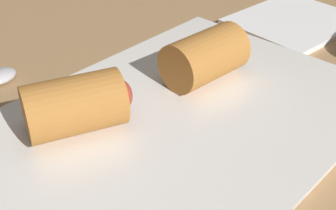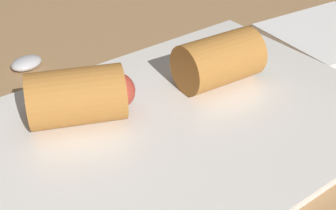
{
  "view_description": "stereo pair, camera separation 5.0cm",
  "coord_description": "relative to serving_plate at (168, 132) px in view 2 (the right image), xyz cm",
  "views": [
    {
      "loc": [
        18.85,
        18.11,
        24.44
      ],
      "look_at": [
        -2.31,
        -1.41,
        5.23
      ],
      "focal_mm": 50.0,
      "sensor_mm": 36.0,
      "label": 1
    },
    {
      "loc": [
        15.15,
        21.48,
        24.44
      ],
      "look_at": [
        -2.31,
        -1.41,
        5.23
      ],
      "focal_mm": 50.0,
      "sensor_mm": 36.0,
      "label": 2
    }
  ],
  "objects": [
    {
      "name": "serving_plate",
      "position": [
        0.0,
        0.0,
        0.0
      ],
      "size": [
        34.77,
        22.89,
        1.5
      ],
      "color": "white",
      "rests_on": "table_surface"
    },
    {
      "name": "spoon",
      "position": [
        6.44,
        -16.85,
        -0.28
      ],
      "size": [
        16.9,
        5.69,
        1.1
      ],
      "color": "silver",
      "rests_on": "table_surface"
    },
    {
      "name": "roll_front_left",
      "position": [
        -7.54,
        -2.25,
        2.9
      ],
      "size": [
        7.98,
        4.88,
        4.32
      ],
      "color": "#B77533",
      "rests_on": "serving_plate"
    },
    {
      "name": "napkin",
      "position": [
        -26.2,
        -4.14,
        -0.46
      ],
      "size": [
        14.64,
        12.82,
        0.6
      ],
      "color": "white",
      "rests_on": "table_surface"
    },
    {
      "name": "table_surface",
      "position": [
        2.31,
        1.41,
        -1.76
      ],
      "size": [
        180.0,
        140.0,
        2.0
      ],
      "color": "#A87F54",
      "rests_on": "ground"
    },
    {
      "name": "roll_front_right",
      "position": [
        4.73,
        -4.35,
        2.9
      ],
      "size": [
        8.21,
        6.79,
        4.32
      ],
      "color": "#B77533",
      "rests_on": "serving_plate"
    }
  ]
}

